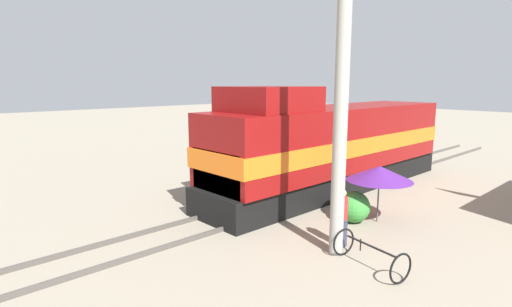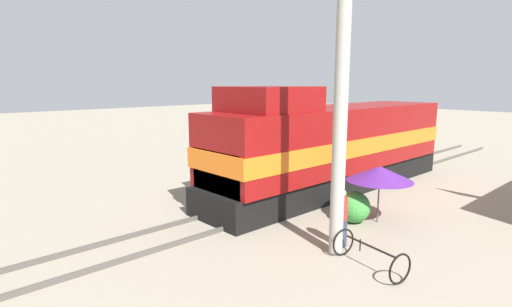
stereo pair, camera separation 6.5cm
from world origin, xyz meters
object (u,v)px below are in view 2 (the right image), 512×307
(locomotive, at_px, (330,146))
(utility_pole, at_px, (342,69))
(vendor_umbrella, at_px, (380,174))
(bicycle, at_px, (369,254))
(person_bystander, at_px, (341,216))

(locomotive, height_order, utility_pole, utility_pole)
(vendor_umbrella, distance_m, bicycle, 3.89)
(locomotive, bearing_deg, bicycle, -45.17)
(utility_pole, height_order, person_bystander, utility_pole)
(locomotive, relative_size, utility_pole, 1.38)
(utility_pole, xyz_separation_m, person_bystander, (-0.21, 0.52, -4.10))
(vendor_umbrella, height_order, bicycle, vendor_umbrella)
(locomotive, bearing_deg, person_bystander, -49.84)
(locomotive, distance_m, vendor_umbrella, 4.15)
(vendor_umbrella, bearing_deg, bicycle, -62.52)
(person_bystander, bearing_deg, bicycle, -25.47)
(locomotive, bearing_deg, utility_pole, -51.34)
(person_bystander, height_order, bicycle, person_bystander)
(vendor_umbrella, bearing_deg, person_bystander, -82.21)
(vendor_umbrella, xyz_separation_m, person_bystander, (0.36, -2.62, -0.76))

